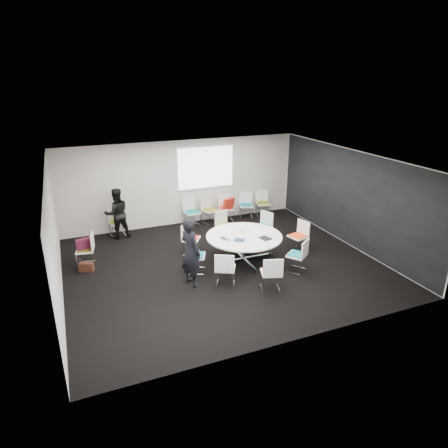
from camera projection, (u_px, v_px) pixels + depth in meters
name	position (u px, v px, depth m)	size (l,w,h in m)	color
room_shell	(226.00, 215.00, 10.19)	(8.08, 7.08, 2.88)	black
conference_table	(244.00, 243.00, 10.74)	(2.04, 2.04, 0.73)	silver
projection_screen	(206.00, 168.00, 13.28)	(1.90, 0.03, 1.35)	white
chair_ring_a	(298.00, 242.00, 11.42)	(0.54, 0.55, 0.88)	silver
chair_ring_b	(263.00, 232.00, 12.13)	(0.61, 0.61, 0.88)	silver
chair_ring_c	(225.00, 231.00, 12.18)	(0.56, 0.55, 0.88)	silver
chair_ring_d	(191.00, 244.00, 11.25)	(0.63, 0.63, 0.88)	silver
chair_ring_e	(196.00, 262.00, 10.21)	(0.60, 0.60, 0.88)	silver
chair_ring_f	(225.00, 275.00, 9.56)	(0.62, 0.61, 0.88)	silver
chair_ring_g	(271.00, 279.00, 9.34)	(0.58, 0.57, 0.88)	silver
chair_ring_h	(297.00, 261.00, 10.25)	(0.64, 0.63, 0.88)	silver
chair_back_a	(192.00, 217.00, 13.36)	(0.54, 0.53, 0.88)	silver
chair_back_b	(210.00, 215.00, 13.59)	(0.58, 0.57, 0.88)	silver
chair_back_c	(226.00, 213.00, 13.76)	(0.52, 0.51, 0.88)	silver
chair_back_d	(246.00, 210.00, 14.07)	(0.58, 0.57, 0.88)	silver
chair_back_e	(263.00, 208.00, 14.29)	(0.55, 0.54, 0.88)	silver
chair_spare_left	(86.00, 256.00, 10.55)	(0.53, 0.54, 0.88)	silver
chair_person_back	(118.00, 227.00, 12.49)	(0.50, 0.49, 0.88)	silver
person_main	(191.00, 252.00, 9.39)	(0.62, 0.41, 1.71)	black
person_back	(117.00, 213.00, 12.17)	(0.77, 0.60, 1.58)	black
laptop	(226.00, 238.00, 10.47)	(0.30, 0.19, 0.02)	#333338
laptop_lid	(226.00, 234.00, 10.41)	(0.30, 0.02, 0.22)	silver
notebook_black	(265.00, 238.00, 10.47)	(0.22, 0.30, 0.02)	black
tablet_folio	(239.00, 240.00, 10.35)	(0.26, 0.20, 0.03)	navy
papers_right	(256.00, 231.00, 10.95)	(0.30, 0.21, 0.00)	white
papers_front	(268.00, 233.00, 10.83)	(0.30, 0.21, 0.00)	silver
cup	(242.00, 231.00, 10.87)	(0.08, 0.08, 0.09)	white
phone	(269.00, 238.00, 10.48)	(0.14, 0.07, 0.01)	black
maroon_bag	(84.00, 244.00, 10.43)	(0.40, 0.14, 0.28)	#4A1328
brown_bag	(86.00, 267.00, 10.27)	(0.36, 0.16, 0.24)	#331910
red_jacket	(229.00, 203.00, 13.42)	(0.44, 0.10, 0.35)	#AC2315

